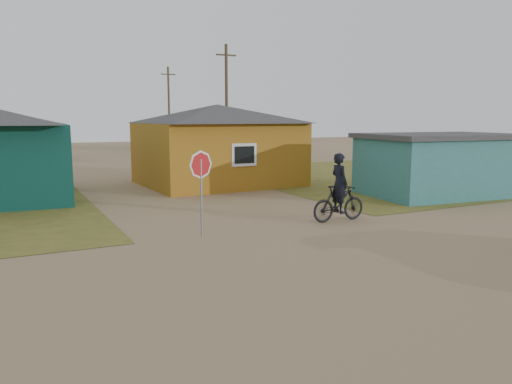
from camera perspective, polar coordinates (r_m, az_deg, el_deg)
ground at (r=11.62m, az=11.12°, el=-8.00°), size 120.00×120.00×0.00m
grass_ne at (r=30.35m, az=16.89°, el=1.98°), size 20.00×18.00×0.00m
house_yellow at (r=24.65m, az=-4.43°, el=5.55°), size 7.72×6.76×3.90m
shed_turquoise at (r=22.50m, az=20.17°, el=3.00°), size 6.71×4.93×2.60m
house_pale_west at (r=42.77m, az=-25.82°, el=5.79°), size 7.04×6.15×3.60m
house_beige_east at (r=51.62m, az=-7.84°, el=6.88°), size 6.95×6.05×3.60m
utility_pole_near at (r=33.56m, az=-3.39°, el=9.99°), size 1.40×0.20×8.00m
utility_pole_far at (r=48.92m, az=-9.91°, el=9.42°), size 1.40×0.20×8.00m
stop_sign at (r=13.69m, az=-6.31°, el=2.14°), size 0.78×0.08×2.39m
cyclist at (r=16.01m, az=9.46°, el=-0.52°), size 1.92×0.69×2.17m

